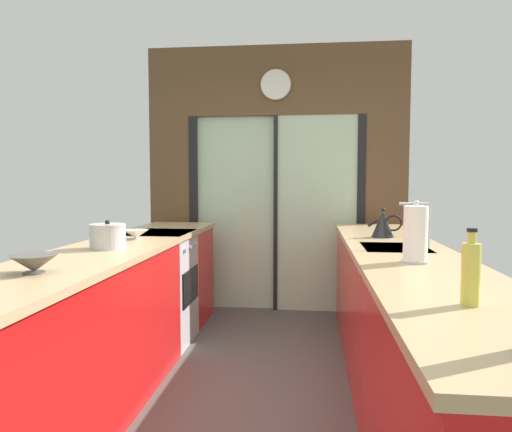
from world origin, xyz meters
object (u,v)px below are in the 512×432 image
at_px(stock_pot, 108,236).
at_px(soap_bottle_far, 471,273).
at_px(paper_towel_roll, 416,235).
at_px(mixing_bowl_near, 34,263).
at_px(mixing_bowl_far, 136,234).
at_px(oven_range, 156,288).
at_px(kettle, 383,224).

distance_m(stock_pot, soap_bottle_far, 2.13).
bearing_deg(paper_towel_roll, mixing_bowl_near, -164.51).
bearing_deg(mixing_bowl_far, mixing_bowl_near, -90.00).
bearing_deg(soap_bottle_far, stock_pot, 146.62).
bearing_deg(mixing_bowl_near, oven_range, 90.60).
distance_m(mixing_bowl_near, stock_pot, 0.81).
relative_size(oven_range, mixing_bowl_near, 4.31).
distance_m(mixing_bowl_near, mixing_bowl_far, 1.29).
distance_m(mixing_bowl_far, soap_bottle_far, 2.43).
height_order(stock_pot, paper_towel_roll, paper_towel_roll).
distance_m(stock_pot, paper_towel_roll, 1.81).
bearing_deg(oven_range, stock_pot, -88.91).
bearing_deg(mixing_bowl_near, mixing_bowl_far, 90.00).
relative_size(mixing_bowl_near, stock_pot, 0.97).
relative_size(mixing_bowl_near, soap_bottle_far, 0.81).
height_order(kettle, paper_towel_roll, paper_towel_roll).
height_order(oven_range, mixing_bowl_far, mixing_bowl_far).
xyz_separation_m(kettle, soap_bottle_far, (-0.00, -1.98, 0.01)).
height_order(kettle, soap_bottle_far, soap_bottle_far).
xyz_separation_m(mixing_bowl_near, soap_bottle_far, (1.78, -0.37, 0.07)).
height_order(soap_bottle_far, paper_towel_roll, paper_towel_roll).
xyz_separation_m(oven_range, paper_towel_roll, (1.80, -1.28, 0.61)).
bearing_deg(soap_bottle_far, oven_range, 130.03).
bearing_deg(oven_range, mixing_bowl_near, -89.40).
bearing_deg(soap_bottle_far, paper_towel_roll, 90.00).
xyz_separation_m(mixing_bowl_far, kettle, (1.78, 0.33, 0.06)).
height_order(stock_pot, kettle, kettle).
height_order(mixing_bowl_far, paper_towel_roll, paper_towel_roll).
xyz_separation_m(mixing_bowl_near, paper_towel_roll, (1.78, 0.49, 0.10)).
bearing_deg(stock_pot, soap_bottle_far, -33.38).
height_order(oven_range, paper_towel_roll, paper_towel_roll).
relative_size(mixing_bowl_far, paper_towel_roll, 0.56).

